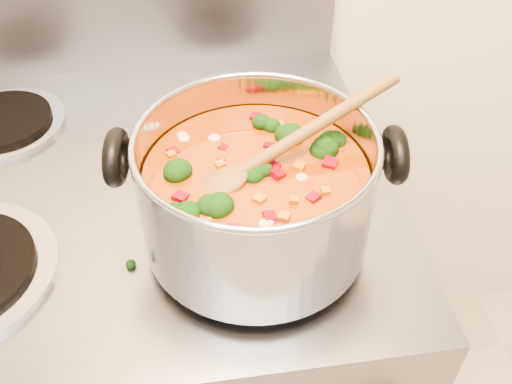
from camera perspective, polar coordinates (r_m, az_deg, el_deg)
electric_range at (r=1.20m, az=-10.07°, el=-14.84°), size 0.79×0.71×1.08m
stockpot at (r=0.68m, az=-0.00°, el=-0.11°), size 0.34×0.28×0.17m
wooden_spoon at (r=0.65m, az=1.24°, el=3.68°), size 0.27×0.13×0.09m
cooktop_crumbs at (r=0.77m, az=11.10°, el=-3.93°), size 0.09×0.21×0.01m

